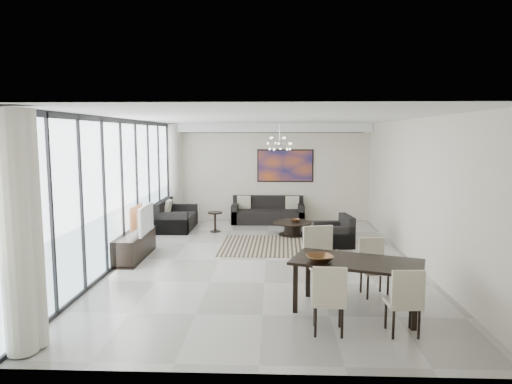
{
  "coord_description": "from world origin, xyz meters",
  "views": [
    {
      "loc": [
        0.15,
        -9.15,
        2.57
      ],
      "look_at": [
        -0.25,
        1.34,
        1.25
      ],
      "focal_mm": 32.0,
      "sensor_mm": 36.0,
      "label": 1
    }
  ],
  "objects_px": {
    "coffee_table": "(293,228)",
    "sofa_main": "(268,214)",
    "tv_console": "(134,246)",
    "television": "(141,219)",
    "dining_table": "(357,266)"
  },
  "relations": [
    {
      "from": "sofa_main",
      "to": "dining_table",
      "type": "height_order",
      "value": "dining_table"
    },
    {
      "from": "coffee_table",
      "to": "dining_table",
      "type": "height_order",
      "value": "dining_table"
    },
    {
      "from": "coffee_table",
      "to": "sofa_main",
      "type": "distance_m",
      "value": 1.81
    },
    {
      "from": "tv_console",
      "to": "dining_table",
      "type": "distance_m",
      "value": 4.98
    },
    {
      "from": "sofa_main",
      "to": "tv_console",
      "type": "relative_size",
      "value": 1.24
    },
    {
      "from": "sofa_main",
      "to": "tv_console",
      "type": "distance_m",
      "value": 4.85
    },
    {
      "from": "sofa_main",
      "to": "dining_table",
      "type": "relative_size",
      "value": 1.03
    },
    {
      "from": "television",
      "to": "sofa_main",
      "type": "bearing_deg",
      "value": -34.29
    },
    {
      "from": "sofa_main",
      "to": "television",
      "type": "distance_m",
      "value": 4.79
    },
    {
      "from": "tv_console",
      "to": "television",
      "type": "relative_size",
      "value": 1.67
    },
    {
      "from": "coffee_table",
      "to": "tv_console",
      "type": "xyz_separation_m",
      "value": [
        -3.41,
        -2.32,
        0.07
      ]
    },
    {
      "from": "tv_console",
      "to": "television",
      "type": "height_order",
      "value": "television"
    },
    {
      "from": "sofa_main",
      "to": "dining_table",
      "type": "xyz_separation_m",
      "value": [
        1.37,
        -6.76,
        0.42
      ]
    },
    {
      "from": "tv_console",
      "to": "sofa_main",
      "type": "bearing_deg",
      "value": 55.44
    },
    {
      "from": "sofa_main",
      "to": "coffee_table",
      "type": "bearing_deg",
      "value": -68.69
    }
  ]
}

